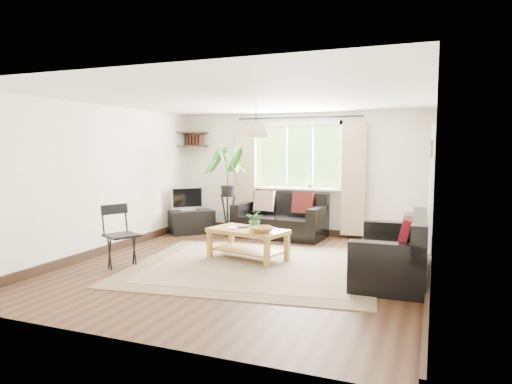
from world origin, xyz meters
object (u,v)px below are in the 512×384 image
at_px(sofa_back, 280,216).
at_px(palm_stand, 228,192).
at_px(folding_chair, 122,237).
at_px(tv_stand, 192,222).
at_px(sofa_right, 391,248).
at_px(coffee_table, 248,244).

height_order(sofa_back, palm_stand, palm_stand).
bearing_deg(folding_chair, tv_stand, 33.95).
distance_m(sofa_right, folding_chair, 3.74).
height_order(sofa_back, tv_stand, sofa_back).
relative_size(coffee_table, tv_stand, 1.37).
height_order(tv_stand, palm_stand, palm_stand).
bearing_deg(sofa_back, coffee_table, -82.05).
relative_size(sofa_right, palm_stand, 0.99).
relative_size(tv_stand, palm_stand, 0.49).
distance_m(sofa_back, folding_chair, 3.26).
relative_size(palm_stand, folding_chair, 1.96).
xyz_separation_m(sofa_back, coffee_table, (0.12, -1.89, -0.16)).
xyz_separation_m(coffee_table, folding_chair, (-1.52, -1.06, 0.21)).
height_order(sofa_right, coffee_table, sofa_right).
height_order(tv_stand, folding_chair, folding_chair).
height_order(palm_stand, folding_chair, palm_stand).
relative_size(sofa_back, palm_stand, 0.98).
distance_m(coffee_table, folding_chair, 1.86).
distance_m(sofa_back, palm_stand, 1.10).
bearing_deg(sofa_back, palm_stand, -157.34).
bearing_deg(folding_chair, sofa_right, -51.50).
height_order(sofa_back, sofa_right, sofa_right).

